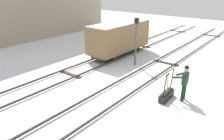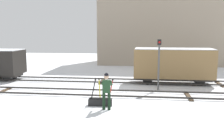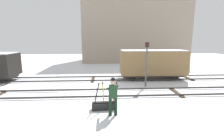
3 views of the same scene
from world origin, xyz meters
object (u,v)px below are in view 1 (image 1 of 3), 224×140
(switch_lever_frame, at_px, (167,95))
(signal_post, at_px, (136,37))
(freight_car_back_track, at_px, (119,37))
(rail_worker, at_px, (184,81))

(switch_lever_frame, distance_m, signal_post, 5.45)
(freight_car_back_track, bearing_deg, rail_worker, -119.22)
(rail_worker, relative_size, signal_post, 0.55)
(signal_post, bearing_deg, switch_lever_frame, -129.24)
(rail_worker, relative_size, freight_car_back_track, 0.32)
(rail_worker, bearing_deg, freight_car_back_track, 56.94)
(switch_lever_frame, bearing_deg, rail_worker, -60.53)
(rail_worker, bearing_deg, signal_post, 55.75)
(rail_worker, distance_m, freight_car_back_track, 8.05)
(freight_car_back_track, bearing_deg, signal_post, -116.75)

